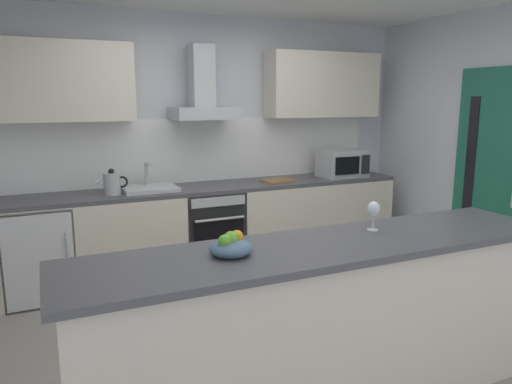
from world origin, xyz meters
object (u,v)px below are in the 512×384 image
(sink, at_px, (150,188))
(microwave, at_px, (342,163))
(refrigerator, at_px, (39,252))
(range_hood, at_px, (203,96))
(oven, at_px, (210,229))
(wine_glass, at_px, (374,210))
(kettle, at_px, (112,183))
(fruit_bowl, at_px, (231,246))
(chopping_board, at_px, (278,180))

(sink, bearing_deg, microwave, -1.03)
(refrigerator, relative_size, range_hood, 1.18)
(microwave, distance_m, sink, 2.16)
(oven, bearing_deg, range_hood, 90.00)
(range_hood, xyz_separation_m, wine_glass, (0.28, -2.37, -0.68))
(range_hood, bearing_deg, kettle, -170.10)
(range_hood, bearing_deg, wine_glass, -83.32)
(refrigerator, distance_m, wine_glass, 2.99)
(sink, bearing_deg, fruit_bowl, -91.92)
(oven, relative_size, kettle, 2.77)
(chopping_board, bearing_deg, refrigerator, 179.49)
(microwave, bearing_deg, wine_glass, -120.26)
(wine_glass, height_order, chopping_board, wine_glass)
(sink, height_order, chopping_board, sink)
(range_hood, bearing_deg, sink, -168.57)
(sink, bearing_deg, chopping_board, -1.47)
(sink, relative_size, kettle, 1.73)
(wine_glass, xyz_separation_m, chopping_board, (0.49, 2.22, -0.20))
(kettle, height_order, fruit_bowl, kettle)
(microwave, relative_size, sink, 1.00)
(range_hood, bearing_deg, fruit_bowl, -105.18)
(kettle, xyz_separation_m, fruit_bowl, (0.27, -2.29, 0.02))
(microwave, xyz_separation_m, sink, (-2.16, 0.04, -0.12))
(oven, relative_size, refrigerator, 0.94)
(oven, relative_size, wine_glass, 4.50)
(kettle, bearing_deg, chopping_board, 0.34)
(oven, distance_m, wine_glass, 2.35)
(wine_glass, bearing_deg, chopping_board, 77.64)
(sink, distance_m, chopping_board, 1.35)
(microwave, bearing_deg, sink, 178.97)
(sink, xyz_separation_m, chopping_board, (1.35, -0.03, -0.02))
(oven, distance_m, fruit_bowl, 2.48)
(microwave, bearing_deg, oven, 178.98)
(oven, bearing_deg, refrigerator, -179.90)
(fruit_bowl, height_order, chopping_board, fruit_bowl)
(wine_glass, xyz_separation_m, fruit_bowl, (-0.94, -0.08, -0.08))
(kettle, relative_size, wine_glass, 1.62)
(wine_glass, bearing_deg, oven, 97.06)
(refrigerator, relative_size, sink, 1.70)
(refrigerator, bearing_deg, kettle, -2.72)
(kettle, bearing_deg, oven, 2.06)
(microwave, xyz_separation_m, range_hood, (-1.57, 0.16, 0.74))
(microwave, height_order, chopping_board, microwave)
(kettle, distance_m, range_hood, 1.23)
(sink, bearing_deg, range_hood, 11.43)
(fruit_bowl, bearing_deg, kettle, 96.76)
(sink, bearing_deg, wine_glass, -69.02)
(refrigerator, xyz_separation_m, fruit_bowl, (0.92, -2.32, 0.61))
(kettle, bearing_deg, refrigerator, 177.28)
(kettle, relative_size, range_hood, 0.40)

